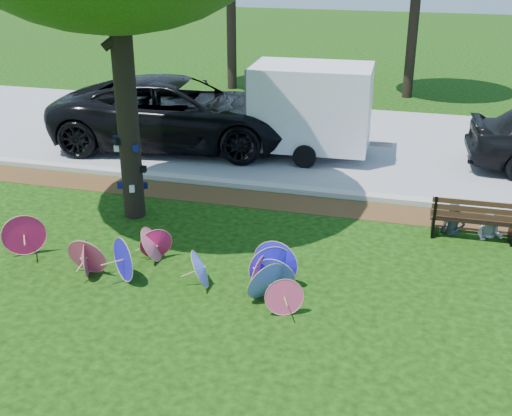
# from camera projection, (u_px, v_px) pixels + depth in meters

# --- Properties ---
(ground) EXTENTS (90.00, 90.00, 0.00)m
(ground) POSITION_uv_depth(u_px,v_px,m) (194.00, 302.00, 10.41)
(ground) COLOR black
(ground) RESTS_ON ground
(mulch_strip) EXTENTS (90.00, 1.00, 0.01)m
(mulch_strip) POSITION_uv_depth(u_px,v_px,m) (264.00, 200.00, 14.40)
(mulch_strip) COLOR #472D16
(mulch_strip) RESTS_ON ground
(curb) EXTENTS (90.00, 0.30, 0.12)m
(curb) POSITION_uv_depth(u_px,v_px,m) (271.00, 187.00, 15.00)
(curb) COLOR #B7B5AD
(curb) RESTS_ON ground
(street) EXTENTS (90.00, 8.00, 0.01)m
(street) POSITION_uv_depth(u_px,v_px,m) (305.00, 139.00, 18.71)
(street) COLOR gray
(street) RESTS_ON ground
(parasol_pile) EXTENTS (5.78, 1.71, 0.82)m
(parasol_pile) POSITION_uv_depth(u_px,v_px,m) (183.00, 261.00, 10.94)
(parasol_pile) COLOR #5F7CF2
(parasol_pile) RESTS_ON ground
(black_van) EXTENTS (7.23, 4.07, 1.91)m
(black_van) POSITION_uv_depth(u_px,v_px,m) (178.00, 113.00, 17.78)
(black_van) COLOR black
(black_van) RESTS_ON ground
(cargo_trailer) EXTENTS (3.13, 2.06, 2.73)m
(cargo_trailer) POSITION_uv_depth(u_px,v_px,m) (311.00, 106.00, 16.80)
(cargo_trailer) COLOR white
(cargo_trailer) RESTS_ON ground
(park_bench) EXTENTS (1.67, 0.66, 0.86)m
(park_bench) POSITION_uv_depth(u_px,v_px,m) (473.00, 216.00, 12.52)
(park_bench) COLOR black
(park_bench) RESTS_ON ground
(person_left) EXTENTS (0.51, 0.37, 1.29)m
(person_left) POSITION_uv_depth(u_px,v_px,m) (456.00, 204.00, 12.57)
(person_left) COLOR #323945
(person_left) RESTS_ON ground
(person_right) EXTENTS (0.63, 0.55, 1.11)m
(person_right) POSITION_uv_depth(u_px,v_px,m) (493.00, 212.00, 12.43)
(person_right) COLOR silver
(person_right) RESTS_ON ground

